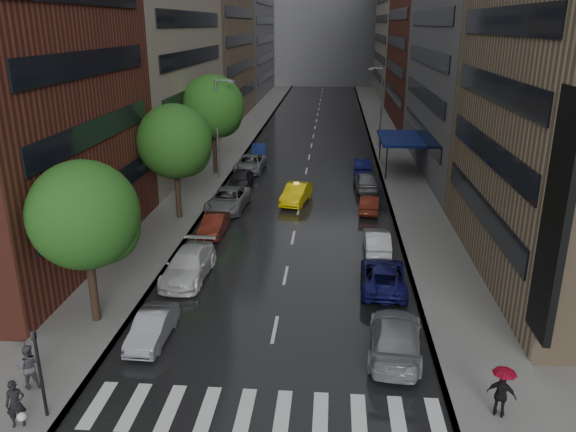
{
  "coord_description": "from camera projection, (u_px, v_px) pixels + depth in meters",
  "views": [
    {
      "loc": [
        2.49,
        -19.04,
        13.62
      ],
      "look_at": [
        0.0,
        11.72,
        3.0
      ],
      "focal_mm": 35.0,
      "sensor_mm": 36.0,
      "label": 1
    }
  ],
  "objects": [
    {
      "name": "ped_black_umbrella",
      "position": [
        27.0,
        359.0,
        21.57
      ],
      "size": [
        1.06,
        0.98,
        2.09
      ],
      "color": "#4D4D52",
      "rests_on": "sidewalk_left"
    },
    {
      "name": "crosswalk",
      "position": [
        263.0,
        413.0,
        20.66
      ],
      "size": [
        13.15,
        2.8,
        0.01
      ],
      "color": "silver",
      "rests_on": "ground"
    },
    {
      "name": "awning",
      "position": [
        401.0,
        139.0,
        53.85
      ],
      "size": [
        4.0,
        8.0,
        3.12
      ],
      "color": "navy",
      "rests_on": "sidewalk_right"
    },
    {
      "name": "parked_cars_right",
      "position": [
        375.0,
        230.0,
        36.94
      ],
      "size": [
        2.77,
        36.23,
        1.59
      ],
      "color": "gray",
      "rests_on": "ground"
    },
    {
      "name": "building_far",
      "position": [
        325.0,
        12.0,
        128.58
      ],
      "size": [
        40.0,
        14.0,
        32.0
      ],
      "primitive_type": "cube",
      "color": "slate",
      "rests_on": "ground"
    },
    {
      "name": "tree_mid",
      "position": [
        175.0,
        142.0,
        39.38
      ],
      "size": [
        5.27,
        5.27,
        8.4
      ],
      "color": "#382619",
      "rests_on": "ground"
    },
    {
      "name": "tree_far",
      "position": [
        213.0,
        107.0,
        51.53
      ],
      "size": [
        5.83,
        5.83,
        9.29
      ],
      "color": "#382619",
      "rests_on": "ground"
    },
    {
      "name": "sidewalk_right",
      "position": [
        386.0,
        140.0,
        68.98
      ],
      "size": [
        4.0,
        140.0,
        0.15
      ],
      "primitive_type": "cube",
      "color": "gray",
      "rests_on": "ground"
    },
    {
      "name": "buildings_left",
      "position": [
        203.0,
        4.0,
        73.92
      ],
      "size": [
        8.0,
        108.0,
        38.0
      ],
      "color": "maroon",
      "rests_on": "ground"
    },
    {
      "name": "ped_bag_walker",
      "position": [
        16.0,
        405.0,
        19.56
      ],
      "size": [
        0.77,
        0.64,
        1.8
      ],
      "color": "black",
      "rests_on": "sidewalk_left"
    },
    {
      "name": "street_lamp_right",
      "position": [
        381.0,
        106.0,
        62.8
      ],
      "size": [
        1.74,
        0.22,
        9.0
      ],
      "color": "gray",
      "rests_on": "sidewalk_right"
    },
    {
      "name": "parked_cars_left",
      "position": [
        230.0,
        197.0,
        43.8
      ],
      "size": [
        3.11,
        41.39,
        1.61
      ],
      "color": "gray",
      "rests_on": "ground"
    },
    {
      "name": "ground",
      "position": [
        265.0,
        381.0,
        22.57
      ],
      "size": [
        220.0,
        220.0,
        0.0
      ],
      "primitive_type": "plane",
      "color": "gray",
      "rests_on": "ground"
    },
    {
      "name": "buildings_right",
      "position": [
        437.0,
        11.0,
        69.98
      ],
      "size": [
        8.05,
        109.1,
        36.0
      ],
      "color": "#937A5B",
      "rests_on": "ground"
    },
    {
      "name": "traffic_light",
      "position": [
        39.0,
        366.0,
        19.69
      ],
      "size": [
        0.18,
        0.15,
        3.45
      ],
      "color": "black",
      "rests_on": "sidewalk_left"
    },
    {
      "name": "tree_near",
      "position": [
        84.0,
        215.0,
        25.23
      ],
      "size": [
        4.99,
        4.99,
        7.96
      ],
      "color": "#382619",
      "rests_on": "ground"
    },
    {
      "name": "taxi",
      "position": [
        296.0,
        193.0,
        44.71
      ],
      "size": [
        2.49,
        4.91,
        1.54
      ],
      "primitive_type": "imported",
      "rotation": [
        0.0,
        0.0,
        -0.19
      ],
      "color": "yellow",
      "rests_on": "ground"
    },
    {
      "name": "ped_red_umbrella",
      "position": [
        503.0,
        388.0,
        19.97
      ],
      "size": [
        1.11,
        0.82,
        2.01
      ],
      "color": "black",
      "rests_on": "sidewalk_right"
    },
    {
      "name": "sidewalk_left",
      "position": [
        241.0,
        137.0,
        70.35
      ],
      "size": [
        4.0,
        140.0,
        0.15
      ],
      "primitive_type": "cube",
      "color": "gray",
      "rests_on": "ground"
    },
    {
      "name": "street_lamp_left",
      "position": [
        218.0,
        127.0,
        49.84
      ],
      "size": [
        1.74,
        0.22,
        9.0
      ],
      "color": "gray",
      "rests_on": "sidewalk_left"
    },
    {
      "name": "road",
      "position": [
        313.0,
        139.0,
        69.69
      ],
      "size": [
        14.0,
        140.0,
        0.01
      ],
      "primitive_type": "cube",
      "color": "black",
      "rests_on": "ground"
    }
  ]
}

